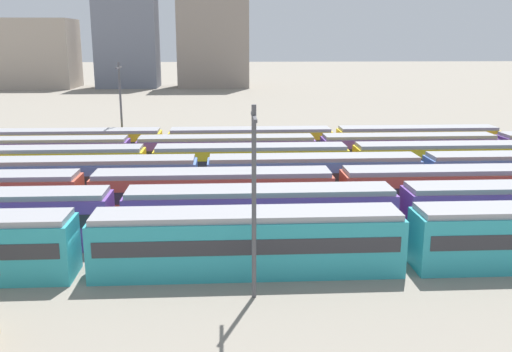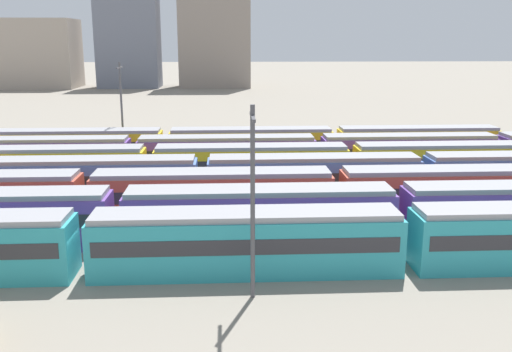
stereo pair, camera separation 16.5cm
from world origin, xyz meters
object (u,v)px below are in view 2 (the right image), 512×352
object	(u,v)px
train_track_2	(213,194)
catenary_pole_1	(121,106)
train_track_3	(313,177)
train_track_0	(246,242)
train_track_4	(449,162)
train_track_5	(318,153)
train_track_6	(251,144)
catenary_pole_0	(253,194)

from	to	relation	value
train_track_2	catenary_pole_1	world-z (taller)	catenary_pole_1
train_track_3	catenary_pole_1	distance (m)	26.94
train_track_0	train_track_3	size ratio (longest dim) A/B	1.00
train_track_0	train_track_4	world-z (taller)	same
train_track_4	catenary_pole_1	distance (m)	35.83
catenary_pole_1	train_track_5	bearing A→B (deg)	-20.59
train_track_0	train_track_2	xyz separation A→B (m)	(-2.16, 10.40, 0.00)
train_track_0	train_track_5	size ratio (longest dim) A/B	0.75
train_track_6	catenary_pole_0	distance (m)	34.73
train_track_0	train_track_6	bearing A→B (deg)	86.95
train_track_2	train_track_3	bearing A→B (deg)	31.59
train_track_2	train_track_6	size ratio (longest dim) A/B	1.00
train_track_0	train_track_3	bearing A→B (deg)	68.02
train_track_6	catenary_pole_0	world-z (taller)	catenary_pole_0
train_track_5	catenary_pole_0	bearing A→B (deg)	-105.58
train_track_6	train_track_2	bearing A→B (deg)	-100.41
train_track_3	catenary_pole_1	world-z (taller)	catenary_pole_1
train_track_4	catenary_pole_1	bearing A→B (deg)	158.21
train_track_3	train_track_4	world-z (taller)	same
train_track_6	catenary_pole_1	bearing A→B (deg)	169.10
train_track_5	train_track_6	xyz separation A→B (m)	(-6.73, 5.20, -0.00)
train_track_0	train_track_5	distance (m)	27.32
train_track_5	catenary_pole_0	xyz separation A→B (m)	(-8.17, -29.30, 3.76)
train_track_4	train_track_3	bearing A→B (deg)	-159.38
train_track_0	catenary_pole_0	bearing A→B (deg)	-86.11
train_track_3	train_track_6	world-z (taller)	same
catenary_pole_1	train_track_0	bearing A→B (deg)	-69.18
train_track_5	train_track_0	bearing A→B (deg)	-107.89
catenary_pole_0	train_track_0	bearing A→B (deg)	93.89
train_track_0	train_track_2	world-z (taller)	same
train_track_2	train_track_6	distance (m)	21.15
train_track_2	train_track_6	world-z (taller)	same
train_track_6	train_track_5	bearing A→B (deg)	-37.70
train_track_2	train_track_4	xyz separation A→B (m)	(22.28, 10.40, 0.00)
train_track_3	catenary_pole_0	size ratio (longest dim) A/B	5.46
catenary_pole_0	train_track_4	bearing A→B (deg)	50.46
train_track_0	train_track_3	xyz separation A→B (m)	(6.30, 15.60, 0.00)
train_track_4	train_track_2	bearing A→B (deg)	-154.97
catenary_pole_0	train_track_3	bearing A→B (deg)	72.18
train_track_0	train_track_5	xyz separation A→B (m)	(8.39, 26.00, 0.00)
catenary_pole_0	catenary_pole_1	size ratio (longest dim) A/B	0.94
train_track_0	train_track_4	xyz separation A→B (m)	(20.12, 20.80, 0.00)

